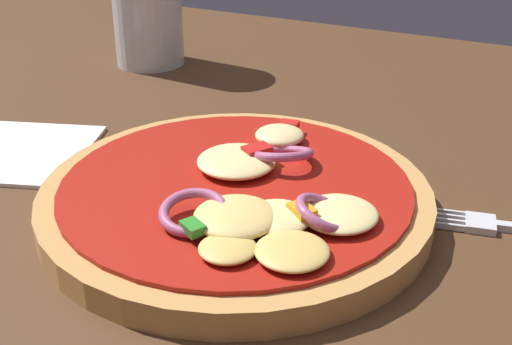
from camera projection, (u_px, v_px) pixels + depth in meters
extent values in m
cube|color=#4C301C|center=(226.00, 245.00, 0.43)|extent=(1.33, 0.93, 0.03)
cylinder|color=tan|center=(242.00, 202.00, 0.43)|extent=(0.25, 0.25, 0.02)
cylinder|color=#A81C11|center=(242.00, 187.00, 0.43)|extent=(0.22, 0.22, 0.00)
ellipsoid|color=#F4DB8E|center=(285.00, 136.00, 0.48)|extent=(0.03, 0.03, 0.01)
ellipsoid|color=#EFCC72|center=(236.00, 217.00, 0.38)|extent=(0.05, 0.05, 0.01)
ellipsoid|color=#E5BC60|center=(228.00, 248.00, 0.36)|extent=(0.03, 0.03, 0.01)
ellipsoid|color=#F4DB8E|center=(338.00, 216.00, 0.38)|extent=(0.04, 0.04, 0.01)
ellipsoid|color=#E5BC60|center=(292.00, 251.00, 0.35)|extent=(0.04, 0.04, 0.01)
ellipsoid|color=#F4DB8E|center=(277.00, 217.00, 0.38)|extent=(0.04, 0.04, 0.01)
ellipsoid|color=#F4DB8E|center=(236.00, 161.00, 0.44)|extent=(0.05, 0.05, 0.01)
torus|color=#B25984|center=(324.00, 213.00, 0.38)|extent=(0.05, 0.05, 0.02)
torus|color=#B25984|center=(282.00, 153.00, 0.45)|extent=(0.06, 0.06, 0.02)
torus|color=#B25984|center=(187.00, 210.00, 0.38)|extent=(0.05, 0.05, 0.01)
cube|color=orange|center=(302.00, 211.00, 0.38)|extent=(0.02, 0.02, 0.01)
cube|color=red|center=(288.00, 124.00, 0.49)|extent=(0.01, 0.01, 0.01)
cube|color=#2D8C28|center=(193.00, 228.00, 0.37)|extent=(0.02, 0.01, 0.01)
cube|color=red|center=(263.00, 153.00, 0.45)|extent=(0.02, 0.02, 0.01)
cube|color=silver|center=(480.00, 224.00, 0.42)|extent=(0.02, 0.02, 0.01)
cube|color=silver|center=(431.00, 211.00, 0.43)|extent=(0.04, 0.01, 0.00)
cube|color=silver|center=(430.00, 215.00, 0.43)|extent=(0.04, 0.01, 0.00)
cube|color=silver|center=(430.00, 219.00, 0.42)|extent=(0.04, 0.01, 0.00)
cube|color=silver|center=(430.00, 224.00, 0.42)|extent=(0.04, 0.01, 0.00)
cylinder|color=#9E510F|center=(148.00, 20.00, 0.68)|extent=(0.06, 0.06, 0.09)
cube|color=white|center=(7.00, 151.00, 0.51)|extent=(0.15, 0.14, 0.00)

